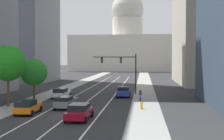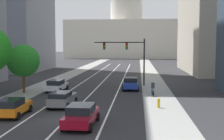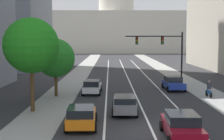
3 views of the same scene
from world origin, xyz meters
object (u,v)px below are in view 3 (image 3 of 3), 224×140
Objects in this scene: car_white at (92,86)px; car_crimson at (182,125)px; street_tree_near_left at (56,58)px; car_blue at (173,83)px; cyclist at (209,89)px; car_gray at (125,103)px; capitol_building at (116,24)px; car_orange at (82,116)px; traffic_signal_mast at (164,47)px; street_tree_mid_left at (31,46)px.

car_crimson is at bearing -157.04° from car_white.
car_blue is at bearing 17.07° from street_tree_near_left.
car_crimson is 2.75× the size of cyclist.
car_gray is (-6.13, -11.62, -0.02)m from car_blue.
capitol_building reaches higher than car_orange.
car_white is 0.64× the size of traffic_signal_mast.
street_tree_mid_left is 7.12m from street_tree_near_left.
traffic_signal_mast reaches higher than car_blue.
capitol_building is 106.15m from street_tree_near_left.
car_white is at bearing -1.68° from car_orange.
capitol_building reaches higher than street_tree_near_left.
car_blue is at bearing -26.28° from car_gray.
street_tree_near_left reaches higher than car_orange.
car_white reaches higher than car_gray.
car_blue is 1.01× the size of car_orange.
car_gray is 2.71× the size of cyclist.
capitol_building is 11.37× the size of car_crimson.
car_white is at bearing 102.20° from car_blue.
car_orange is 12.79m from street_tree_near_left.
car_blue is 18.44m from car_crimson.
capitol_building reaches higher than car_blue.
car_gray is 11.19m from cyclist.
car_white is 9.74m from car_gray.
traffic_signal_mast is at bearing -5.57° from car_crimson.
traffic_signal_mast is at bearing -51.96° from car_white.
street_tree_near_left reaches higher than car_crimson.
car_orange is at bearing 69.84° from car_crimson.
cyclist is (2.68, -4.72, 0.04)m from car_blue.
car_gray is at bearing -110.04° from traffic_signal_mast.
car_blue is 17.98m from street_tree_mid_left.
capitol_building is at bearing -3.97° from car_orange.
street_tree_mid_left is at bearing 56.42° from car_crimson.
car_orange is at bearing -72.90° from street_tree_near_left.
street_tree_near_left is (-9.76, 14.25, 3.13)m from car_crimson.
street_tree_mid_left is (-9.00, -112.44, -6.75)m from capitol_building.
cyclist is at bearing 20.70° from street_tree_mid_left.
street_tree_near_left is at bearing -94.46° from capitol_building.
capitol_building is at bearing -0.76° from car_white.
traffic_signal_mast is (8.77, 19.86, 4.00)m from car_orange.
car_gray is (-1.54, -113.20, -11.31)m from capitol_building.
cyclist reaches higher than car_crimson.
car_white is 0.99× the size of car_gray.
car_blue is 13.77m from street_tree_near_left.
traffic_signal_mast is at bearing -25.56° from car_orange.
capitol_building reaches higher than cyclist.
car_white is 5.05m from street_tree_near_left.
cyclist is at bearing -50.40° from car_gray.
street_tree_mid_left is (-16.27, -6.15, 4.49)m from cyclist.
traffic_signal_mast reaches higher than car_white.
car_blue is 18.26m from car_orange.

